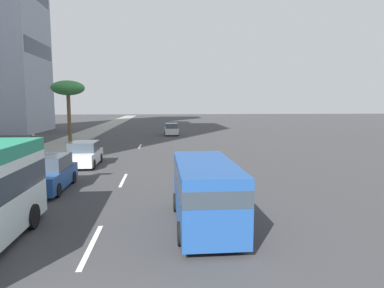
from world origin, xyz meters
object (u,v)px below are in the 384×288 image
(car_lead, at_px, (84,154))
(pedestrian_near_lamp, at_px, (33,143))
(palm_tree, at_px, (68,89))
(van_third, at_px, (205,189))
(car_fifth, at_px, (49,174))
(pedestrian_by_tree, at_px, (34,147))
(car_second, at_px, (171,129))

(car_lead, bearing_deg, pedestrian_near_lamp, -135.14)
(car_lead, height_order, palm_tree, palm_tree)
(car_lead, bearing_deg, van_third, 29.36)
(car_fifth, bearing_deg, van_third, 51.74)
(van_third, distance_m, pedestrian_by_tree, 18.19)
(car_lead, relative_size, van_third, 0.78)
(car_lead, xyz_separation_m, car_second, (22.20, -6.69, -0.02))
(pedestrian_by_tree, xyz_separation_m, palm_tree, (11.36, 0.36, 4.76))
(car_lead, relative_size, car_second, 0.88)
(car_lead, height_order, van_third, van_third)
(car_second, xyz_separation_m, palm_tree, (-8.42, 11.22, 5.02))
(car_fifth, bearing_deg, palm_tree, -168.12)
(car_fifth, height_order, pedestrian_near_lamp, pedestrian_near_lamp)
(car_second, height_order, pedestrian_near_lamp, pedestrian_near_lamp)
(pedestrian_by_tree, relative_size, palm_tree, 0.24)
(van_third, bearing_deg, palm_tree, 23.64)
(car_lead, relative_size, pedestrian_near_lamp, 2.63)
(pedestrian_near_lamp, relative_size, pedestrian_by_tree, 1.01)
(pedestrian_by_tree, bearing_deg, car_fifth, 30.05)
(van_third, relative_size, car_fifth, 1.23)
(car_lead, bearing_deg, pedestrian_by_tree, -120.15)
(car_lead, distance_m, pedestrian_by_tree, 4.82)
(car_lead, height_order, car_fifth, car_fifth)
(car_fifth, xyz_separation_m, palm_tree, (20.31, 4.27, 4.98))
(pedestrian_by_tree, bearing_deg, van_third, 43.52)
(car_lead, xyz_separation_m, pedestrian_by_tree, (2.42, 4.16, 0.24))
(palm_tree, bearing_deg, car_fifth, -168.12)
(van_third, height_order, pedestrian_by_tree, van_third)
(car_lead, distance_m, car_fifth, 6.53)
(car_fifth, xyz_separation_m, pedestrian_near_lamp, (11.78, 4.97, 0.23))
(car_second, distance_m, palm_tree, 14.89)
(car_lead, xyz_separation_m, car_fifth, (-6.53, 0.25, 0.02))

